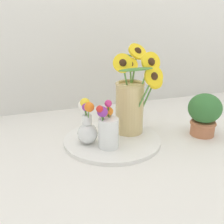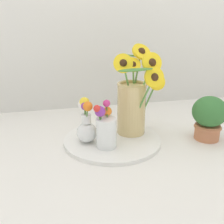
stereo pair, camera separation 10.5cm
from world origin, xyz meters
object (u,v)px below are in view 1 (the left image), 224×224
at_px(serving_tray, 112,140).
at_px(vase_small_center, 108,129).
at_px(mason_jar_sunflowers, 131,100).
at_px(potted_plant, 204,113).
at_px(vase_bulb_right, 87,125).

height_order(serving_tray, vase_small_center, vase_small_center).
relative_size(mason_jar_sunflowers, potted_plant, 2.02).
distance_m(vase_bulb_right, potted_plant, 0.51).
xyz_separation_m(mason_jar_sunflowers, potted_plant, (0.30, -0.10, -0.06)).
height_order(mason_jar_sunflowers, potted_plant, mason_jar_sunflowers).
bearing_deg(vase_small_center, mason_jar_sunflowers, 36.97).
xyz_separation_m(serving_tray, vase_small_center, (-0.04, -0.07, 0.08)).
xyz_separation_m(vase_small_center, vase_bulb_right, (-0.07, 0.06, 0.00)).
xyz_separation_m(serving_tray, mason_jar_sunflowers, (0.10, 0.04, 0.15)).
xyz_separation_m(mason_jar_sunflowers, vase_bulb_right, (-0.21, -0.05, -0.07)).
xyz_separation_m(vase_small_center, potted_plant, (0.44, 0.00, 0.01)).
distance_m(serving_tray, vase_small_center, 0.11).
bearing_deg(vase_small_center, vase_bulb_right, 138.11).
bearing_deg(potted_plant, vase_small_center, -179.60).
bearing_deg(vase_bulb_right, serving_tray, 4.43).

